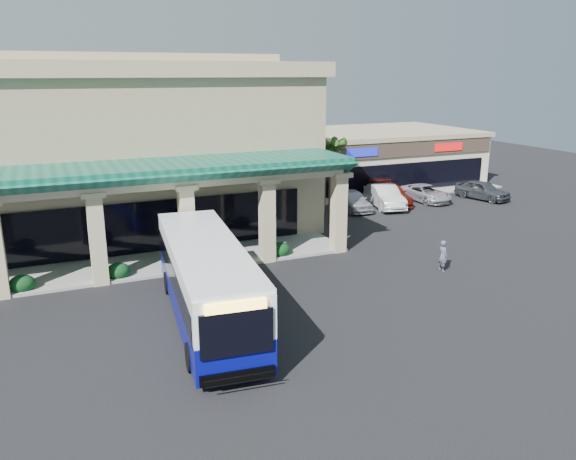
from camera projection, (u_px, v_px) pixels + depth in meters
name	position (u px, v px, depth m)	size (l,w,h in m)	color
ground	(278.00, 297.00, 26.55)	(110.00, 110.00, 0.00)	black
main_building	(68.00, 146.00, 36.09)	(30.80, 14.80, 11.35)	tan
arcade	(83.00, 223.00, 28.73)	(30.00, 6.20, 5.70)	#0D5342
strip_mall	(356.00, 157.00, 53.97)	(22.50, 12.50, 4.90)	beige
palm_0	(331.00, 177.00, 38.63)	(2.40, 2.40, 6.60)	#1E4211
palm_1	(324.00, 175.00, 41.77)	(2.40, 2.40, 5.80)	#1E4211
broadleaf_tree	(274.00, 173.00, 45.55)	(2.60, 2.60, 4.81)	black
transit_bus	(206.00, 283.00, 23.67)	(2.87, 12.34, 3.45)	#080B82
pedestrian	(443.00, 256.00, 29.89)	(0.62, 0.41, 1.71)	#4D4F64
car_silver	(353.00, 200.00, 43.22)	(1.84, 4.58, 1.56)	#B0B0BC
car_white	(385.00, 196.00, 44.05)	(1.84, 5.28, 1.74)	white
car_red	(390.00, 194.00, 45.33)	(2.23, 5.48, 1.59)	maroon
car_gray	(425.00, 193.00, 46.20)	(2.27, 4.92, 1.37)	#A7A5B1
car_extra	(482.00, 190.00, 46.84)	(1.86, 4.62, 1.58)	#3C4148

